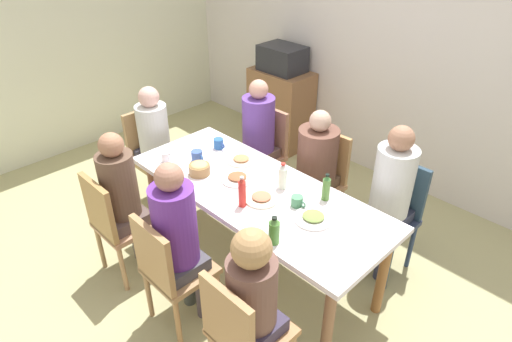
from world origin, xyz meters
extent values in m
plane|color=tan|center=(0.00, 0.00, 0.00)|extent=(7.03, 7.03, 0.00)
cube|color=silver|center=(0.00, 2.02, 1.30)|extent=(6.10, 0.12, 2.60)
cube|color=silver|center=(-2.99, 0.00, 1.30)|extent=(0.12, 4.15, 2.60)
cube|color=white|center=(0.00, 0.00, 0.74)|extent=(2.05, 0.81, 0.04)
cylinder|color=brown|center=(-0.92, -0.30, 0.36)|extent=(0.07, 0.07, 0.72)
cylinder|color=brown|center=(0.92, -0.30, 0.36)|extent=(0.07, 0.07, 0.72)
cylinder|color=#945B31|center=(-0.92, 0.30, 0.36)|extent=(0.07, 0.07, 0.72)
cylinder|color=brown|center=(0.92, 0.30, 0.36)|extent=(0.07, 0.07, 0.72)
cube|color=#AD7C55|center=(0.00, 0.70, 0.44)|extent=(0.40, 0.40, 0.04)
cylinder|color=#B07B5B|center=(0.17, 0.87, 0.21)|extent=(0.04, 0.04, 0.43)
cylinder|color=#AD804A|center=(-0.17, 0.87, 0.21)|extent=(0.04, 0.04, 0.43)
cylinder|color=#A47C4E|center=(0.17, 0.53, 0.21)|extent=(0.04, 0.04, 0.43)
cylinder|color=#AF7F54|center=(-0.17, 0.53, 0.21)|extent=(0.04, 0.04, 0.43)
cube|color=tan|center=(0.00, 0.88, 0.68)|extent=(0.38, 0.04, 0.45)
cylinder|color=brown|center=(0.08, 0.60, 0.23)|extent=(0.09, 0.09, 0.45)
cylinder|color=brown|center=(-0.08, 0.60, 0.23)|extent=(0.09, 0.09, 0.45)
cube|color=brown|center=(0.00, 0.70, 0.50)|extent=(0.30, 0.30, 0.10)
cylinder|color=brown|center=(0.00, 0.70, 0.77)|extent=(0.33, 0.33, 0.43)
sphere|color=tan|center=(0.00, 0.70, 1.06)|extent=(0.17, 0.17, 0.17)
cube|color=#AB7648|center=(0.68, -0.70, 0.44)|extent=(0.40, 0.40, 0.04)
cylinder|color=#AE864D|center=(0.51, -0.53, 0.21)|extent=(0.04, 0.04, 0.43)
cube|color=#AA7D4F|center=(0.68, -0.88, 0.68)|extent=(0.38, 0.04, 0.45)
cylinder|color=#2B2F45|center=(0.60, -0.60, 0.23)|extent=(0.09, 0.09, 0.45)
cube|color=#372F46|center=(0.68, -0.70, 0.50)|extent=(0.30, 0.30, 0.10)
cylinder|color=brown|center=(0.68, -0.70, 0.76)|extent=(0.28, 0.28, 0.42)
sphere|color=#AE8352|center=(0.68, -0.70, 1.06)|extent=(0.21, 0.21, 0.21)
cube|color=#A6834C|center=(-1.32, 0.00, 0.44)|extent=(0.40, 0.40, 0.04)
cylinder|color=tan|center=(-1.49, 0.17, 0.21)|extent=(0.04, 0.04, 0.43)
cylinder|color=#A87D50|center=(-1.49, -0.17, 0.21)|extent=(0.04, 0.04, 0.43)
cylinder|color=#B67D4D|center=(-1.15, 0.17, 0.21)|extent=(0.04, 0.04, 0.43)
cylinder|color=#A77A4E|center=(-1.15, -0.17, 0.21)|extent=(0.04, 0.04, 0.43)
cube|color=tan|center=(-1.50, 0.00, 0.68)|extent=(0.04, 0.38, 0.45)
cylinder|color=#403839|center=(-1.22, 0.08, 0.23)|extent=(0.09, 0.09, 0.45)
cylinder|color=#434244|center=(-1.22, -0.08, 0.23)|extent=(0.09, 0.09, 0.45)
cube|color=#393645|center=(-1.32, 0.00, 0.50)|extent=(0.30, 0.30, 0.10)
cylinder|color=silver|center=(-1.32, 0.00, 0.77)|extent=(0.28, 0.28, 0.45)
sphere|color=beige|center=(-1.32, 0.00, 1.08)|extent=(0.18, 0.18, 0.18)
cube|color=#AD7759|center=(-0.68, 0.70, 0.44)|extent=(0.40, 0.40, 0.04)
cylinder|color=#A9874B|center=(-0.51, 0.87, 0.21)|extent=(0.04, 0.04, 0.43)
cylinder|color=tan|center=(-0.85, 0.87, 0.21)|extent=(0.04, 0.04, 0.43)
cylinder|color=#AA7D59|center=(-0.51, 0.53, 0.21)|extent=(0.04, 0.04, 0.43)
cylinder|color=#A7824F|center=(-0.85, 0.53, 0.21)|extent=(0.04, 0.04, 0.43)
cube|color=#AB775A|center=(-0.68, 0.88, 0.68)|extent=(0.38, 0.04, 0.45)
cylinder|color=brown|center=(-0.60, 0.60, 0.23)|extent=(0.09, 0.09, 0.45)
cylinder|color=brown|center=(-0.76, 0.60, 0.23)|extent=(0.09, 0.09, 0.45)
cube|color=brown|center=(-0.68, 0.70, 0.50)|extent=(0.30, 0.30, 0.10)
cylinder|color=#623C9C|center=(-0.68, 0.70, 0.80)|extent=(0.30, 0.30, 0.51)
sphere|color=tan|center=(-0.68, 0.70, 1.13)|extent=(0.17, 0.17, 0.17)
cube|color=#A87D51|center=(0.00, -0.70, 0.44)|extent=(0.40, 0.40, 0.04)
cylinder|color=#A87E52|center=(-0.17, -0.87, 0.21)|extent=(0.04, 0.04, 0.43)
cylinder|color=#A97849|center=(0.17, -0.87, 0.21)|extent=(0.04, 0.04, 0.43)
cylinder|color=#AB7A55|center=(-0.17, -0.53, 0.21)|extent=(0.04, 0.04, 0.43)
cylinder|color=tan|center=(0.17, -0.53, 0.21)|extent=(0.04, 0.04, 0.43)
cube|color=#AF8251|center=(0.00, -0.88, 0.68)|extent=(0.38, 0.04, 0.45)
cylinder|color=#424940|center=(-0.08, -0.60, 0.23)|extent=(0.09, 0.09, 0.45)
cylinder|color=#483D42|center=(0.08, -0.60, 0.23)|extent=(0.09, 0.09, 0.45)
cube|color=#434049|center=(0.00, -0.70, 0.50)|extent=(0.30, 0.30, 0.10)
cylinder|color=#642F9A|center=(0.00, -0.70, 0.82)|extent=(0.28, 0.28, 0.54)
sphere|color=#A7725C|center=(0.00, -0.70, 1.17)|extent=(0.18, 0.18, 0.18)
cube|color=tan|center=(-0.68, -0.70, 0.44)|extent=(0.40, 0.40, 0.04)
cylinder|color=tan|center=(-0.85, -0.87, 0.21)|extent=(0.04, 0.04, 0.43)
cylinder|color=tan|center=(-0.51, -0.87, 0.21)|extent=(0.04, 0.04, 0.43)
cylinder|color=#AA8555|center=(-0.85, -0.53, 0.21)|extent=(0.04, 0.04, 0.43)
cylinder|color=#A37752|center=(-0.51, -0.53, 0.21)|extent=(0.04, 0.04, 0.43)
cube|color=#AC8148|center=(-0.68, -0.88, 0.68)|extent=(0.38, 0.04, 0.45)
cylinder|color=#504743|center=(-0.76, -0.60, 0.23)|extent=(0.09, 0.09, 0.45)
cylinder|color=brown|center=(-0.60, -0.60, 0.23)|extent=(0.09, 0.09, 0.45)
cube|color=brown|center=(-0.68, -0.70, 0.50)|extent=(0.30, 0.30, 0.10)
cylinder|color=brown|center=(-0.68, -0.70, 0.80)|extent=(0.26, 0.26, 0.49)
sphere|color=#A87354|center=(-0.68, -0.70, 1.12)|extent=(0.17, 0.17, 0.17)
cube|color=#303956|center=(0.68, 0.70, 0.44)|extent=(0.40, 0.40, 0.04)
cylinder|color=navy|center=(0.85, 0.87, 0.21)|extent=(0.04, 0.04, 0.43)
cylinder|color=#2C3644|center=(0.51, 0.87, 0.21)|extent=(0.04, 0.04, 0.43)
cylinder|color=#273A46|center=(0.85, 0.53, 0.21)|extent=(0.04, 0.04, 0.43)
cylinder|color=#2E3746|center=(0.51, 0.53, 0.21)|extent=(0.04, 0.04, 0.43)
cube|color=#294154|center=(0.68, 0.88, 0.68)|extent=(0.38, 0.04, 0.45)
cylinder|color=#323653|center=(0.76, 0.60, 0.23)|extent=(0.09, 0.09, 0.45)
cylinder|color=#2D3054|center=(0.60, 0.60, 0.23)|extent=(0.09, 0.09, 0.45)
cube|color=#2D3045|center=(0.68, 0.70, 0.50)|extent=(0.30, 0.30, 0.10)
cylinder|color=silver|center=(0.68, 0.70, 0.82)|extent=(0.29, 0.29, 0.53)
sphere|color=#A07055|center=(0.68, 0.70, 1.16)|extent=(0.18, 0.18, 0.18)
cylinder|color=white|center=(-0.18, -0.01, 0.77)|extent=(0.25, 0.25, 0.01)
ellipsoid|color=#9F5C3A|center=(-0.18, -0.01, 0.78)|extent=(0.14, 0.14, 0.02)
cylinder|color=silver|center=(0.52, 0.02, 0.77)|extent=(0.26, 0.26, 0.01)
ellipsoid|color=#7E9B4B|center=(0.52, 0.02, 0.78)|extent=(0.14, 0.14, 0.02)
cylinder|color=white|center=(-0.36, 0.19, 0.77)|extent=(0.23, 0.23, 0.01)
ellipsoid|color=#D38354|center=(-0.36, 0.19, 0.78)|extent=(0.12, 0.12, 0.02)
cylinder|color=beige|center=(0.12, -0.07, 0.77)|extent=(0.24, 0.24, 0.01)
ellipsoid|color=#D37755|center=(0.12, -0.07, 0.78)|extent=(0.13, 0.13, 0.02)
cylinder|color=olive|center=(-0.45, -0.16, 0.80)|extent=(0.16, 0.16, 0.08)
ellipsoid|color=tan|center=(-0.45, -0.16, 0.83)|extent=(0.13, 0.13, 0.04)
cylinder|color=#4D8E63|center=(0.34, 0.05, 0.80)|extent=(0.08, 0.08, 0.07)
torus|color=#4D8767|center=(0.39, 0.05, 0.80)|extent=(0.05, 0.01, 0.05)
cylinder|color=#3C5AA4|center=(-0.62, -0.05, 0.80)|extent=(0.09, 0.09, 0.09)
torus|color=#305CA1|center=(-0.56, -0.05, 0.80)|extent=(0.05, 0.01, 0.05)
cylinder|color=white|center=(-0.78, -0.23, 0.80)|extent=(0.07, 0.07, 0.08)
torus|color=white|center=(-0.73, -0.23, 0.80)|extent=(0.05, 0.01, 0.05)
cylinder|color=#2B5EA7|center=(-0.66, 0.21, 0.80)|extent=(0.08, 0.08, 0.09)
torus|color=#37519D|center=(-0.60, 0.21, 0.80)|extent=(0.05, 0.01, 0.05)
cylinder|color=#45842F|center=(0.49, -0.33, 0.83)|extent=(0.07, 0.07, 0.15)
cone|color=#4D8339|center=(0.49, -0.33, 0.92)|extent=(0.06, 0.06, 0.03)
cylinder|color=black|center=(0.49, -0.33, 0.94)|extent=(0.03, 0.03, 0.01)
cylinder|color=silver|center=(0.12, 0.15, 0.84)|extent=(0.07, 0.07, 0.16)
cone|color=silver|center=(0.12, 0.15, 0.94)|extent=(0.06, 0.06, 0.03)
cylinder|color=red|center=(0.12, 0.15, 0.96)|extent=(0.03, 0.03, 0.01)
cylinder|color=#4F8034|center=(0.43, 0.25, 0.84)|extent=(0.06, 0.06, 0.16)
cone|color=#43813E|center=(0.43, 0.25, 0.94)|extent=(0.05, 0.05, 0.03)
cylinder|color=black|center=(0.43, 0.25, 0.96)|extent=(0.03, 0.03, 0.01)
cylinder|color=red|center=(0.08, -0.21, 0.85)|extent=(0.05, 0.05, 0.19)
cone|color=red|center=(0.08, -0.21, 0.96)|extent=(0.05, 0.05, 0.03)
cylinder|color=silver|center=(0.08, -0.21, 0.98)|extent=(0.03, 0.03, 0.01)
cube|color=brown|center=(-1.33, 1.72, 0.45)|extent=(0.70, 0.44, 0.90)
cube|color=#23242A|center=(-1.33, 1.72, 1.04)|extent=(0.48, 0.36, 0.28)
camera|label=1|loc=(1.87, -1.84, 2.53)|focal=30.86mm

